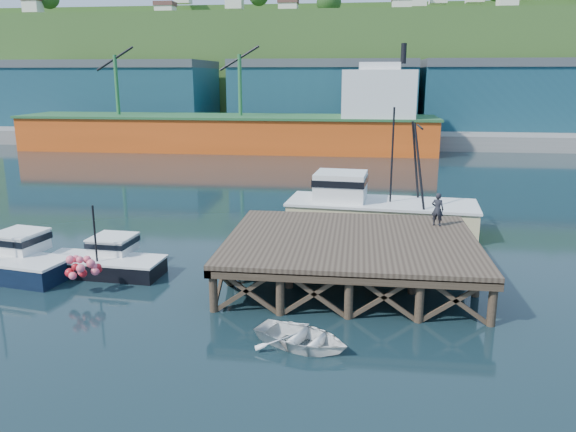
% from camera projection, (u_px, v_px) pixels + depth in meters
% --- Properties ---
extents(ground, '(300.00, 300.00, 0.00)m').
position_uv_depth(ground, '(241.00, 274.00, 28.43)').
color(ground, black).
rests_on(ground, ground).
extents(wharf, '(12.00, 10.00, 2.62)m').
position_uv_depth(wharf, '(351.00, 242.00, 27.11)').
color(wharf, brown).
rests_on(wharf, ground).
extents(far_quay, '(160.00, 40.00, 2.00)m').
position_uv_depth(far_quay, '(325.00, 129.00, 95.57)').
color(far_quay, gray).
rests_on(far_quay, ground).
extents(warehouse_left, '(32.00, 16.00, 9.00)m').
position_uv_depth(warehouse_left, '(114.00, 96.00, 93.65)').
color(warehouse_left, '#1B4B5A').
rests_on(warehouse_left, far_quay).
extents(warehouse_mid, '(28.00, 16.00, 9.00)m').
position_uv_depth(warehouse_mid, '(324.00, 97.00, 89.42)').
color(warehouse_mid, '#1B4B5A').
rests_on(warehouse_mid, far_quay).
extents(warehouse_right, '(30.00, 16.00, 9.00)m').
position_uv_depth(warehouse_right, '(520.00, 98.00, 85.80)').
color(warehouse_right, '#1B4B5A').
rests_on(warehouse_right, far_quay).
extents(cargo_ship, '(55.50, 10.00, 13.75)m').
position_uv_depth(cargo_ship, '(252.00, 126.00, 74.85)').
color(cargo_ship, '#E75215').
rests_on(cargo_ship, ground).
extents(hillside, '(220.00, 50.00, 22.00)m').
position_uv_depth(hillside, '(334.00, 70.00, 122.02)').
color(hillside, '#2D511E').
rests_on(hillside, ground).
extents(boat_navy, '(6.82, 4.13, 4.07)m').
position_uv_depth(boat_navy, '(9.00, 260.00, 28.03)').
color(boat_navy, black).
rests_on(boat_navy, ground).
extents(boat_black, '(6.16, 5.16, 3.72)m').
position_uv_depth(boat_black, '(106.00, 260.00, 28.46)').
color(boat_black, black).
rests_on(boat_black, ground).
extents(trawler, '(12.17, 5.33, 7.92)m').
position_uv_depth(trawler, '(377.00, 207.00, 35.66)').
color(trawler, beige).
rests_on(trawler, ground).
extents(dinghy, '(4.41, 3.87, 0.76)m').
position_uv_depth(dinghy, '(302.00, 337.00, 20.70)').
color(dinghy, white).
rests_on(dinghy, ground).
extents(dockworker, '(0.75, 0.63, 1.76)m').
position_uv_depth(dockworker, '(438.00, 209.00, 29.21)').
color(dockworker, black).
rests_on(dockworker, wharf).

